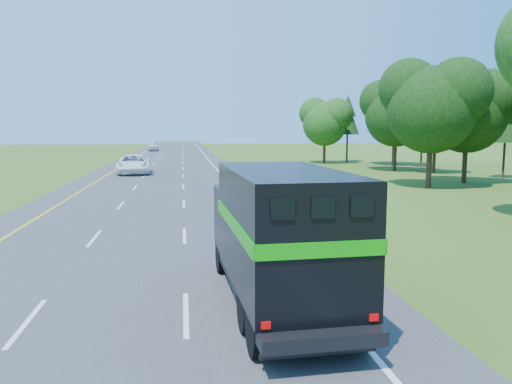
% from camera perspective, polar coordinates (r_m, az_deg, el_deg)
% --- Properties ---
extents(road, '(15.00, 260.00, 0.04)m').
position_cam_1_polar(road, '(50.98, -10.38, 2.10)').
color(road, '#38383A').
rests_on(road, ground).
extents(lane_markings, '(11.15, 260.00, 0.01)m').
position_cam_1_polar(lane_markings, '(50.98, -10.38, 2.12)').
color(lane_markings, yellow).
rests_on(lane_markings, road).
extents(horse_truck, '(2.76, 8.01, 3.51)m').
position_cam_1_polar(horse_truck, '(12.52, 2.54, -4.68)').
color(horse_truck, black).
rests_on(horse_truck, road).
extents(white_suv, '(3.60, 7.05, 1.91)m').
position_cam_1_polar(white_suv, '(51.18, -13.79, 3.12)').
color(white_suv, white).
rests_on(white_suv, road).
extents(far_car, '(2.01, 4.95, 1.68)m').
position_cam_1_polar(far_car, '(102.71, -11.69, 5.09)').
color(far_car, '#B8B9C0').
rests_on(far_car, road).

